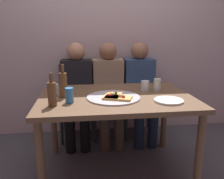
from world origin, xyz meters
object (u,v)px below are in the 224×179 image
soda_can (69,95)px  pizza_slice_extra (113,96)px  plate_stack (169,101)px  tumbler_far (54,89)px  chair_left (77,96)px  chair_middle (107,95)px  dining_table (116,105)px  guest_by_wall (140,87)px  beer_bottle (52,94)px  tumbler_near (145,86)px  chair_right (137,94)px  guest_in_sweater (77,89)px  pizza_tray (113,97)px  guest_in_beanie (109,88)px  pizza_slice_last (118,97)px  wine_glass (157,85)px  wine_bottle (63,84)px

soda_can → pizza_slice_extra: bearing=13.0°
pizza_slice_extra → plate_stack: (0.44, -0.15, -0.02)m
pizza_slice_extra → tumbler_far: tumbler_far is taller
plate_stack → chair_left: (-0.76, 1.10, -0.24)m
tumbler_far → chair_middle: bearing=53.9°
dining_table → guest_by_wall: size_ratio=1.14×
beer_bottle → plate_stack: size_ratio=1.08×
tumbler_far → soda_can: soda_can is taller
pizza_slice_extra → tumbler_near: tumbler_near is taller
chair_right → guest_in_sweater: size_ratio=0.77×
pizza_tray → beer_bottle: beer_bottle is taller
pizza_slice_extra → guest_in_beanie: size_ratio=0.22×
pizza_slice_last → pizza_slice_extra: size_ratio=1.00×
wine_glass → tumbler_near: bearing=172.1°
tumbler_near → pizza_tray: bearing=-147.9°
guest_in_sweater → pizza_slice_extra: bearing=111.8°
plate_stack → guest_in_beanie: bearing=112.0°
pizza_slice_extra → guest_by_wall: bearing=61.1°
chair_left → chair_middle: 0.38m
pizza_slice_last → wine_bottle: wine_bottle is taller
beer_bottle → tumbler_near: size_ratio=2.64×
pizza_slice_extra → chair_left: chair_left is taller
pizza_slice_last → plate_stack: pizza_slice_last is taller
plate_stack → chair_middle: bearing=109.2°
wine_glass → chair_middle: (-0.40, 0.75, -0.29)m
soda_can → guest_in_sweater: bearing=87.7°
guest_in_sweater → chair_middle: bearing=-158.1°
pizza_slice_last → chair_left: chair_left is taller
pizza_slice_last → plate_stack: 0.41m
soda_can → guest_in_beanie: size_ratio=0.10×
tumbler_near → guest_in_sweater: (-0.66, 0.59, -0.15)m
beer_bottle → pizza_tray: bearing=17.6°
soda_can → guest_in_sweater: 0.90m
soda_can → chair_right: bearing=52.4°
chair_left → guest_in_sweater: guest_in_sweater is taller
pizza_slice_extra → tumbler_near: size_ratio=2.60×
guest_in_beanie → guest_by_wall: same height
chair_middle → chair_right: same height
pizza_slice_last → guest_in_beanie: size_ratio=0.22×
pizza_tray → pizza_slice_last: (0.03, -0.07, 0.02)m
plate_stack → dining_table: bearing=150.0°
wine_bottle → tumbler_far: size_ratio=2.94×
guest_by_wall → chair_left: bearing=-11.2°
wine_bottle → beer_bottle: 0.25m
pizza_slice_last → wine_bottle: (-0.45, 0.16, 0.09)m
tumbler_far → guest_by_wall: 1.14m
wine_glass → beer_bottle: bearing=-159.7°
plate_stack → chair_right: size_ratio=0.26×
beer_bottle → guest_in_sweater: bearing=80.4°
wine_bottle → chair_middle: bearing=61.2°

